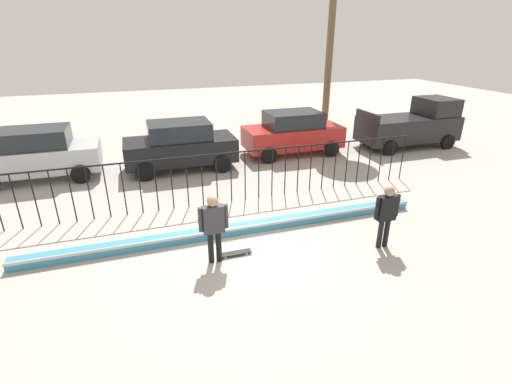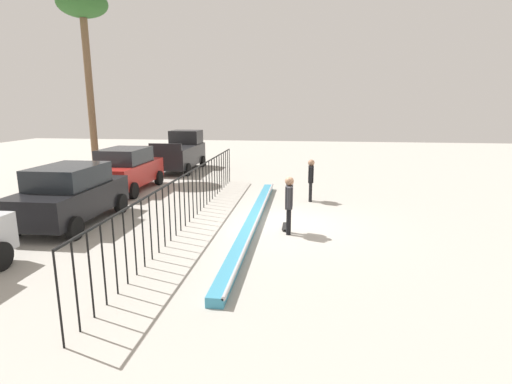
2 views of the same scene
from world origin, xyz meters
name	(u,v)px [view 2 (image 2 of 2)]	position (x,y,z in m)	size (l,w,h in m)	color
ground_plane	(285,225)	(0.00, 0.00, 0.00)	(60.00, 60.00, 0.00)	#ADA89E
bowl_coping_ledge	(253,221)	(0.00, 1.02, 0.12)	(11.00, 0.40, 0.27)	teal
perimeter_fence	(189,191)	(0.00, 3.13, 1.03)	(14.04, 0.04, 1.66)	black
skateboarder	(289,200)	(-0.80, -0.16, 1.04)	(0.70, 0.26, 1.73)	black
skateboard	(286,226)	(-0.28, -0.04, 0.06)	(0.80, 0.20, 0.07)	black
camera_operator	(311,176)	(3.41, -0.83, 1.01)	(0.68, 0.25, 1.68)	black
parked_car_black	(71,194)	(-0.64, 6.84, 0.97)	(4.30, 2.12, 1.90)	black
parked_car_red	(126,169)	(4.40, 7.32, 0.97)	(4.30, 2.12, 1.90)	#B2231E
pickup_truck	(180,152)	(10.28, 6.67, 1.04)	(4.70, 2.12, 2.24)	black
palm_tree_tall	(83,15)	(7.70, 10.54, 8.13)	(2.45, 2.45, 9.33)	brown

